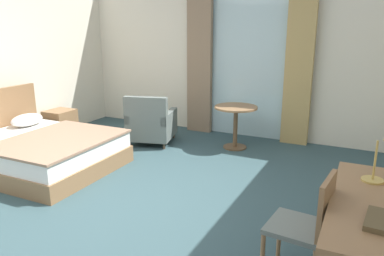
# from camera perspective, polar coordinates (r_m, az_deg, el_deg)

# --- Properties ---
(ground) EXTENTS (6.39, 7.20, 0.10)m
(ground) POSITION_cam_1_polar(r_m,az_deg,el_deg) (4.45, -10.26, -11.82)
(ground) COLOR #334C51
(wall_back) EXTENTS (5.99, 0.12, 2.83)m
(wall_back) POSITION_cam_1_polar(r_m,az_deg,el_deg) (6.94, 5.87, 10.73)
(wall_back) COLOR silver
(wall_back) RESTS_ON ground
(balcony_glass_door) EXTENTS (1.34, 0.02, 2.49)m
(balcony_glass_door) POSITION_cam_1_polar(r_m,az_deg,el_deg) (6.77, 8.46, 9.08)
(balcony_glass_door) COLOR silver
(balcony_glass_door) RESTS_ON ground
(curtain_panel_left) EXTENTS (0.47, 0.10, 2.59)m
(curtain_panel_left) POSITION_cam_1_polar(r_m,az_deg,el_deg) (7.00, 1.16, 9.87)
(curtain_panel_left) COLOR #897056
(curtain_panel_left) RESTS_ON ground
(curtain_panel_right) EXTENTS (0.44, 0.10, 2.59)m
(curtain_panel_right) POSITION_cam_1_polar(r_m,az_deg,el_deg) (6.45, 15.83, 8.84)
(curtain_panel_right) COLOR tan
(curtain_panel_right) RESTS_ON ground
(bed) EXTENTS (2.00, 1.67, 1.04)m
(bed) POSITION_cam_1_polar(r_m,az_deg,el_deg) (5.73, -22.21, -3.08)
(bed) COLOR olive
(bed) RESTS_ON ground
(nightstand) EXTENTS (0.43, 0.47, 0.49)m
(nightstand) POSITION_cam_1_polar(r_m,az_deg,el_deg) (7.19, -19.21, 0.65)
(nightstand) COLOR olive
(nightstand) RESTS_ON ground
(writing_desk) EXTENTS (0.59, 1.55, 0.75)m
(writing_desk) POSITION_cam_1_polar(r_m,az_deg,el_deg) (3.06, 25.49, -11.53)
(writing_desk) COLOR olive
(writing_desk) RESTS_ON ground
(desk_chair) EXTENTS (0.47, 0.47, 0.91)m
(desk_chair) POSITION_cam_1_polar(r_m,az_deg,el_deg) (3.06, 17.08, -13.54)
(desk_chair) COLOR slate
(desk_chair) RESTS_ON ground
(closed_book) EXTENTS (0.21, 0.33, 0.04)m
(closed_book) POSITION_cam_1_polar(r_m,az_deg,el_deg) (2.74, 26.74, -12.43)
(closed_book) COLOR brown
(closed_book) RESTS_ON writing_desk
(armchair_by_window) EXTENTS (0.88, 0.92, 0.85)m
(armchair_by_window) POSITION_cam_1_polar(r_m,az_deg,el_deg) (6.42, -6.21, 0.58)
(armchair_by_window) COLOR slate
(armchair_by_window) RESTS_ON ground
(round_cafe_table) EXTENTS (0.69, 0.69, 0.70)m
(round_cafe_table) POSITION_cam_1_polar(r_m,az_deg,el_deg) (6.14, 6.61, 1.62)
(round_cafe_table) COLOR olive
(round_cafe_table) RESTS_ON ground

